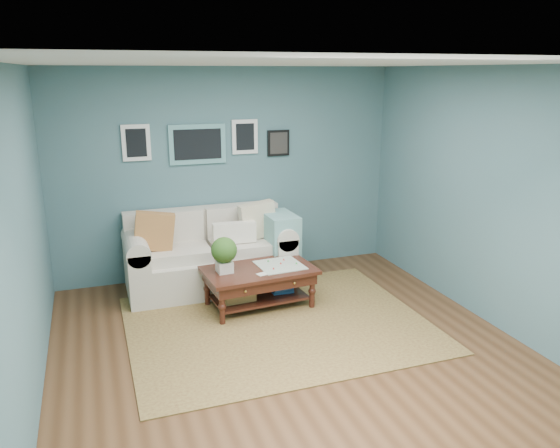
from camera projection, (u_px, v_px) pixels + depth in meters
name	position (u px, v px, depth m)	size (l,w,h in m)	color
room_shell	(294.00, 218.00, 4.90)	(5.00, 5.02, 2.70)	brown
area_rug	(278.00, 324.00, 5.89)	(3.14, 2.51, 0.01)	brown
loveseat	(216.00, 253.00, 6.85)	(2.08, 0.95, 1.07)	beige
coffee_table	(254.00, 276.00, 6.22)	(1.30, 0.82, 0.87)	#371A11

